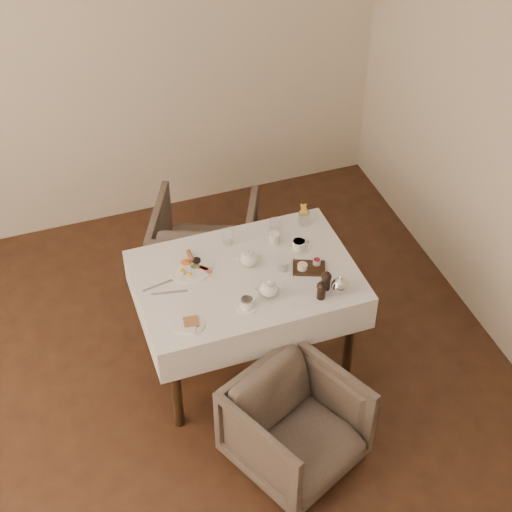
{
  "coord_description": "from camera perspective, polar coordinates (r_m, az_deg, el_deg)",
  "views": [
    {
      "loc": [
        -0.39,
        -2.42,
        3.87
      ],
      "look_at": [
        0.74,
        0.8,
        0.82
      ],
      "focal_mm": 55.0,
      "sensor_mm": 36.0,
      "label": 1
    }
  ],
  "objects": [
    {
      "name": "pepper_mill_right",
      "position": [
        4.45,
        5.13,
        -1.78
      ],
      "size": [
        0.07,
        0.07,
        0.12
      ],
      "primitive_type": null,
      "rotation": [
        0.0,
        0.0,
        -0.2
      ],
      "color": "black",
      "rests_on": "table"
    },
    {
      "name": "silver_pot",
      "position": [
        4.43,
        6.11,
        -2.07
      ],
      "size": [
        0.14,
        0.13,
        0.13
      ],
      "primitive_type": null,
      "rotation": [
        0.0,
        0.0,
        -0.32
      ],
      "color": "white",
      "rests_on": "table"
    },
    {
      "name": "teacup_near",
      "position": [
        4.35,
        -0.67,
        -3.47
      ],
      "size": [
        0.12,
        0.12,
        0.06
      ],
      "rotation": [
        0.0,
        0.0,
        0.03
      ],
      "color": "white",
      "rests_on": "table"
    },
    {
      "name": "teapot_front",
      "position": [
        4.39,
        0.96,
        -2.34
      ],
      "size": [
        0.18,
        0.16,
        0.12
      ],
      "primitive_type": null,
      "rotation": [
        0.0,
        0.0,
        -0.4
      ],
      "color": "white",
      "rests_on": "table"
    },
    {
      "name": "creamer",
      "position": [
        4.74,
        1.34,
        1.3
      ],
      "size": [
        0.07,
        0.07,
        0.07
      ],
      "primitive_type": "cylinder",
      "rotation": [
        0.0,
        0.0,
        0.2
      ],
      "color": "white",
      "rests_on": "table"
    },
    {
      "name": "teapot_centre",
      "position": [
        4.58,
        -0.56,
        -0.13
      ],
      "size": [
        0.15,
        0.12,
        0.12
      ],
      "primitive_type": null,
      "rotation": [
        0.0,
        0.0,
        -0.02
      ],
      "color": "white",
      "rests_on": "table"
    },
    {
      "name": "fries_cup",
      "position": [
        4.88,
        3.53,
        2.99
      ],
      "size": [
        0.07,
        0.07,
        0.15
      ],
      "rotation": [
        0.0,
        0.0,
        0.05
      ],
      "color": "silver",
      "rests_on": "table"
    },
    {
      "name": "breakfast_plate",
      "position": [
        4.61,
        -4.84,
        -0.77
      ],
      "size": [
        0.27,
        0.27,
        0.03
      ],
      "rotation": [
        0.0,
        0.0,
        -0.41
      ],
      "color": "white",
      "rests_on": "table"
    },
    {
      "name": "armchair_far",
      "position": [
        5.43,
        -3.71,
        0.78
      ],
      "size": [
        0.91,
        0.92,
        0.64
      ],
      "primitive_type": "imported",
      "rotation": [
        0.0,
        0.0,
        2.71
      ],
      "color": "#4C4037",
      "rests_on": "ground"
    },
    {
      "name": "armchair_near",
      "position": [
        4.42,
        2.92,
        -12.28
      ],
      "size": [
        0.85,
        0.86,
        0.59
      ],
      "primitive_type": "imported",
      "rotation": [
        0.0,
        0.0,
        0.43
      ],
      "color": "#4C4037",
      "rests_on": "ground"
    },
    {
      "name": "teacup_far",
      "position": [
        4.72,
        3.14,
        0.79
      ],
      "size": [
        0.13,
        0.13,
        0.06
      ],
      "rotation": [
        0.0,
        0.0,
        -0.03
      ],
      "color": "white",
      "rests_on": "table"
    },
    {
      "name": "glass_right",
      "position": [
        4.83,
        1.35,
        2.22
      ],
      "size": [
        0.08,
        0.08,
        0.09
      ],
      "primitive_type": "cylinder",
      "rotation": [
        0.0,
        0.0,
        -0.39
      ],
      "color": "silver",
      "rests_on": "table"
    },
    {
      "name": "cutlery_fork",
      "position": [
        4.53,
        -7.05,
        -2.1
      ],
      "size": [
        0.2,
        0.05,
        0.0
      ],
      "primitive_type": "cube",
      "rotation": [
        0.0,
        0.0,
        1.76
      ],
      "color": "silver",
      "rests_on": "table"
    },
    {
      "name": "table",
      "position": [
        4.64,
        -0.71,
        -2.39
      ],
      "size": [
        1.28,
        0.88,
        0.75
      ],
      "color": "black",
      "rests_on": "ground"
    },
    {
      "name": "glass_left",
      "position": [
        4.74,
        -2.09,
        1.34
      ],
      "size": [
        0.07,
        0.07,
        0.09
      ],
      "primitive_type": "cylinder",
      "rotation": [
        0.0,
        0.0,
        -0.12
      ],
      "color": "silver",
      "rests_on": "table"
    },
    {
      "name": "cutlery_knife",
      "position": [
        4.47,
        -6.31,
        -2.66
      ],
      "size": [
        0.21,
        0.05,
        0.0
      ],
      "primitive_type": "cube",
      "rotation": [
        0.0,
        0.0,
        1.38
      ],
      "color": "silver",
      "rests_on": "table"
    },
    {
      "name": "glass_mid",
      "position": [
        4.57,
        2.08,
        -0.44
      ],
      "size": [
        0.1,
        0.1,
        0.1
      ],
      "primitive_type": "cylinder",
      "rotation": [
        0.0,
        0.0,
        0.37
      ],
      "color": "silver",
      "rests_on": "table"
    },
    {
      "name": "condiment_board",
      "position": [
        4.59,
        3.85,
        -0.8
      ],
      "size": [
        0.22,
        0.19,
        0.05
      ],
      "rotation": [
        0.0,
        0.0,
        -0.39
      ],
      "color": "black",
      "rests_on": "table"
    },
    {
      "name": "pepper_mill_left",
      "position": [
        4.4,
        4.78,
        -2.48
      ],
      "size": [
        0.07,
        0.07,
        0.12
      ],
      "primitive_type": null,
      "rotation": [
        0.0,
        0.0,
        0.22
      ],
      "color": "black",
      "rests_on": "table"
    },
    {
      "name": "side_plate",
      "position": [
        4.28,
        -4.89,
        -5.02
      ],
      "size": [
        0.18,
        0.16,
        0.02
      ],
      "rotation": [
        0.0,
        0.0,
        -0.35
      ],
      "color": "white",
      "rests_on": "table"
    }
  ]
}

